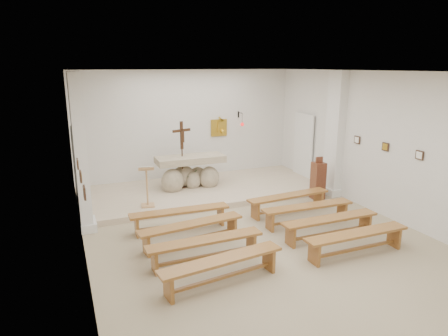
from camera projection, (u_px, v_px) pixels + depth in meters
name	position (u px, v px, depth m)	size (l,w,h in m)	color
ground	(259.00, 239.00, 8.55)	(7.00, 10.00, 0.00)	tan
wall_left	(80.00, 178.00, 6.83)	(0.02, 10.00, 3.50)	silver
wall_right	(393.00, 147.00, 9.41)	(0.02, 10.00, 3.50)	silver
wall_back	(188.00, 126.00, 12.59)	(7.00, 0.02, 3.50)	silver
ceiling	(263.00, 72.00, 7.68)	(7.00, 10.00, 0.02)	silver
sanctuary_platform	(204.00, 190.00, 11.67)	(6.98, 3.00, 0.15)	beige
pilaster_left	(80.00, 154.00, 8.66)	(0.26, 0.55, 3.50)	white
pilaster_right	(335.00, 134.00, 11.15)	(0.26, 0.55, 3.50)	white
gold_wall_relief	(219.00, 128.00, 12.97)	(0.55, 0.04, 0.55)	gold
sanctuary_lamp	(242.00, 123.00, 12.96)	(0.11, 0.36, 0.44)	black
station_frame_left_front	(84.00, 193.00, 6.13)	(0.03, 0.20, 0.20)	#3B261A
station_frame_left_mid	(81.00, 176.00, 7.02)	(0.03, 0.20, 0.20)	#3B261A
station_frame_left_rear	(78.00, 164.00, 7.92)	(0.03, 0.20, 0.20)	#3B261A
station_frame_right_front	(420.00, 155.00, 8.69)	(0.03, 0.20, 0.20)	#3B261A
station_frame_right_mid	(385.00, 147.00, 9.59)	(0.03, 0.20, 0.20)	#3B261A
station_frame_right_rear	(357.00, 140.00, 10.48)	(0.03, 0.20, 0.20)	#3B261A
radiator_left	(82.00, 208.00, 9.64)	(0.10, 0.85, 0.52)	silver
radiator_right	(319.00, 178.00, 12.17)	(0.10, 0.85, 0.52)	silver
altar	(190.00, 174.00, 11.64)	(1.98, 0.91, 1.02)	#C1AF93
lectern	(147.00, 186.00, 9.99)	(0.43, 0.38, 1.08)	tan
crucifix_stand	(182.00, 150.00, 11.43)	(0.57, 0.26, 1.94)	#3E2613
potted_plant	(189.00, 179.00, 11.71)	(0.44, 0.39, 0.49)	#265823
donation_pedestal	(318.00, 180.00, 11.06)	(0.33, 0.33, 1.20)	brown
bench_left_front	(180.00, 215.00, 8.98)	(2.26, 0.44, 0.48)	brown
bench_right_front	(289.00, 199.00, 10.02)	(2.27, 0.54, 0.48)	brown
bench_left_second	(191.00, 228.00, 8.22)	(2.28, 0.62, 0.48)	brown
bench_right_second	(308.00, 210.00, 9.27)	(2.26, 0.43, 0.48)	brown
bench_left_third	(205.00, 245.00, 7.47)	(2.26, 0.40, 0.48)	brown
bench_right_third	(330.00, 223.00, 8.52)	(2.25, 0.36, 0.48)	brown
bench_left_fourth	(222.00, 265.00, 6.72)	(2.28, 0.64, 0.48)	brown
bench_right_fourth	(357.00, 238.00, 7.76)	(2.25, 0.36, 0.48)	brown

